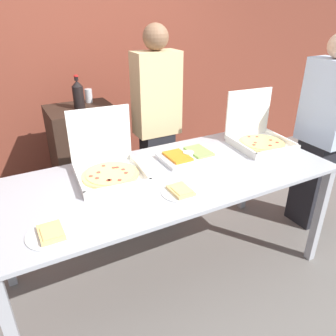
{
  "coord_description": "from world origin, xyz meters",
  "views": [
    {
      "loc": [
        -0.95,
        -1.76,
        1.92
      ],
      "look_at": [
        0.0,
        0.0,
        0.92
      ],
      "focal_mm": 35.0,
      "sensor_mm": 36.0,
      "label": 1
    }
  ],
  "objects_px": {
    "paper_plate_front_left": "(51,233)",
    "person_guest_cap": "(157,124)",
    "person_guest_plaid": "(321,134)",
    "veggie_tray": "(188,156)",
    "soda_can_silver": "(89,96)",
    "paper_plate_front_right": "(181,191)",
    "soda_bottle": "(78,94)",
    "pizza_box_far_left": "(108,165)",
    "pizza_box_near_left": "(258,136)"
  },
  "relations": [
    {
      "from": "soda_bottle",
      "to": "person_guest_plaid",
      "type": "xyz_separation_m",
      "value": [
        1.8,
        -1.09,
        -0.33
      ]
    },
    {
      "from": "paper_plate_front_right",
      "to": "paper_plate_front_left",
      "type": "bearing_deg",
      "value": -176.42
    },
    {
      "from": "paper_plate_front_right",
      "to": "person_guest_plaid",
      "type": "distance_m",
      "value": 1.56
    },
    {
      "from": "paper_plate_front_right",
      "to": "veggie_tray",
      "type": "bearing_deg",
      "value": 53.19
    },
    {
      "from": "paper_plate_front_right",
      "to": "person_guest_plaid",
      "type": "height_order",
      "value": "person_guest_plaid"
    },
    {
      "from": "paper_plate_front_right",
      "to": "paper_plate_front_left",
      "type": "xyz_separation_m",
      "value": [
        -0.79,
        -0.05,
        -0.0
      ]
    },
    {
      "from": "pizza_box_near_left",
      "to": "pizza_box_far_left",
      "type": "bearing_deg",
      "value": -177.15
    },
    {
      "from": "paper_plate_front_right",
      "to": "pizza_box_far_left",
      "type": "bearing_deg",
      "value": 125.94
    },
    {
      "from": "paper_plate_front_left",
      "to": "person_guest_cap",
      "type": "height_order",
      "value": "person_guest_cap"
    },
    {
      "from": "pizza_box_far_left",
      "to": "soda_can_silver",
      "type": "height_order",
      "value": "pizza_box_far_left"
    },
    {
      "from": "paper_plate_front_left",
      "to": "veggie_tray",
      "type": "bearing_deg",
      "value": 22.73
    },
    {
      "from": "paper_plate_front_right",
      "to": "soda_can_silver",
      "type": "distance_m",
      "value": 1.49
    },
    {
      "from": "soda_bottle",
      "to": "person_guest_plaid",
      "type": "height_order",
      "value": "person_guest_plaid"
    },
    {
      "from": "veggie_tray",
      "to": "person_guest_plaid",
      "type": "relative_size",
      "value": 0.24
    },
    {
      "from": "person_guest_cap",
      "to": "paper_plate_front_right",
      "type": "bearing_deg",
      "value": 71.07
    },
    {
      "from": "paper_plate_front_left",
      "to": "soda_can_silver",
      "type": "bearing_deg",
      "value": 66.37
    },
    {
      "from": "paper_plate_front_left",
      "to": "person_guest_plaid",
      "type": "xyz_separation_m",
      "value": [
        2.33,
        0.27,
        0.03
      ]
    },
    {
      "from": "pizza_box_far_left",
      "to": "person_guest_cap",
      "type": "xyz_separation_m",
      "value": [
        0.67,
        0.6,
        -0.0
      ]
    },
    {
      "from": "pizza_box_far_left",
      "to": "person_guest_plaid",
      "type": "bearing_deg",
      "value": -1.7
    },
    {
      "from": "paper_plate_front_left",
      "to": "soda_can_silver",
      "type": "xyz_separation_m",
      "value": [
        0.66,
        1.51,
        0.29
      ]
    },
    {
      "from": "paper_plate_front_left",
      "to": "person_guest_plaid",
      "type": "height_order",
      "value": "person_guest_plaid"
    },
    {
      "from": "soda_can_silver",
      "to": "person_guest_cap",
      "type": "height_order",
      "value": "person_guest_cap"
    },
    {
      "from": "paper_plate_front_right",
      "to": "soda_can_silver",
      "type": "xyz_separation_m",
      "value": [
        -0.13,
        1.46,
        0.29
      ]
    },
    {
      "from": "pizza_box_far_left",
      "to": "pizza_box_near_left",
      "type": "height_order",
      "value": "pizza_box_far_left"
    },
    {
      "from": "pizza_box_near_left",
      "to": "person_guest_cap",
      "type": "xyz_separation_m",
      "value": [
        -0.61,
        0.66,
        -0.0
      ]
    },
    {
      "from": "veggie_tray",
      "to": "pizza_box_near_left",
      "type": "bearing_deg",
      "value": -2.77
    },
    {
      "from": "paper_plate_front_right",
      "to": "person_guest_cap",
      "type": "bearing_deg",
      "value": 71.07
    },
    {
      "from": "paper_plate_front_left",
      "to": "paper_plate_front_right",
      "type": "bearing_deg",
      "value": 3.58
    },
    {
      "from": "person_guest_plaid",
      "to": "soda_bottle",
      "type": "bearing_deg",
      "value": 58.78
    },
    {
      "from": "veggie_tray",
      "to": "person_guest_cap",
      "type": "distance_m",
      "value": 0.63
    },
    {
      "from": "pizza_box_far_left",
      "to": "soda_can_silver",
      "type": "xyz_separation_m",
      "value": [
        0.19,
        1.02,
        0.22
      ]
    },
    {
      "from": "pizza_box_far_left",
      "to": "veggie_tray",
      "type": "height_order",
      "value": "pizza_box_far_left"
    },
    {
      "from": "pizza_box_near_left",
      "to": "soda_can_silver",
      "type": "xyz_separation_m",
      "value": [
        -1.09,
        1.08,
        0.22
      ]
    },
    {
      "from": "paper_plate_front_left",
      "to": "veggie_tray",
      "type": "xyz_separation_m",
      "value": [
        1.1,
        0.46,
        0.01
      ]
    },
    {
      "from": "soda_can_silver",
      "to": "pizza_box_far_left",
      "type": "bearing_deg",
      "value": -100.34
    },
    {
      "from": "veggie_tray",
      "to": "soda_bottle",
      "type": "bearing_deg",
      "value": 122.08
    },
    {
      "from": "person_guest_plaid",
      "to": "paper_plate_front_left",
      "type": "bearing_deg",
      "value": 96.57
    },
    {
      "from": "veggie_tray",
      "to": "soda_can_silver",
      "type": "relative_size",
      "value": 3.4
    },
    {
      "from": "paper_plate_front_right",
      "to": "person_guest_cap",
      "type": "distance_m",
      "value": 1.1
    },
    {
      "from": "pizza_box_near_left",
      "to": "paper_plate_front_left",
      "type": "distance_m",
      "value": 1.81
    },
    {
      "from": "pizza_box_near_left",
      "to": "veggie_tray",
      "type": "bearing_deg",
      "value": -177.31
    },
    {
      "from": "paper_plate_front_left",
      "to": "soda_bottle",
      "type": "bearing_deg",
      "value": 68.61
    },
    {
      "from": "paper_plate_front_right",
      "to": "soda_bottle",
      "type": "bearing_deg",
      "value": 101.12
    },
    {
      "from": "paper_plate_front_left",
      "to": "veggie_tray",
      "type": "height_order",
      "value": "veggie_tray"
    },
    {
      "from": "paper_plate_front_right",
      "to": "person_guest_plaid",
      "type": "relative_size",
      "value": 0.14
    },
    {
      "from": "paper_plate_front_right",
      "to": "soda_can_silver",
      "type": "relative_size",
      "value": 1.95
    },
    {
      "from": "pizza_box_far_left",
      "to": "veggie_tray",
      "type": "distance_m",
      "value": 0.63
    },
    {
      "from": "paper_plate_front_left",
      "to": "soda_can_silver",
      "type": "relative_size",
      "value": 2.05
    },
    {
      "from": "veggie_tray",
      "to": "paper_plate_front_right",
      "type": "bearing_deg",
      "value": -126.81
    },
    {
      "from": "soda_bottle",
      "to": "person_guest_plaid",
      "type": "distance_m",
      "value": 2.13
    }
  ]
}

